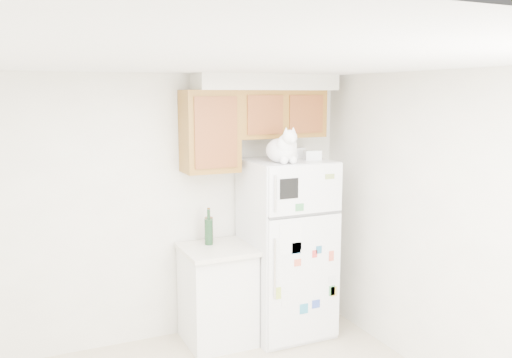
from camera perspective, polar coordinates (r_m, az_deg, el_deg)
room_shell at (r=3.43m, az=-1.98°, el=-1.82°), size 3.84×4.04×2.52m
refrigerator at (r=5.27m, az=3.25°, el=-7.21°), size 0.76×0.78×1.70m
base_counter at (r=5.19m, az=-4.10°, el=-11.99°), size 0.64×0.64×0.92m
cat at (r=4.88m, az=2.90°, el=3.18°), size 0.32×0.48×0.34m
storage_box_back at (r=5.27m, az=4.02°, el=2.77°), size 0.20×0.16×0.10m
storage_box_front at (r=5.12m, az=5.96°, el=2.51°), size 0.17×0.14×0.09m
bottle_green at (r=5.08m, az=-5.01°, el=-5.06°), size 0.08×0.08×0.33m
bottle_amber at (r=5.14m, az=-4.98°, el=-4.88°), size 0.08×0.08×0.34m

